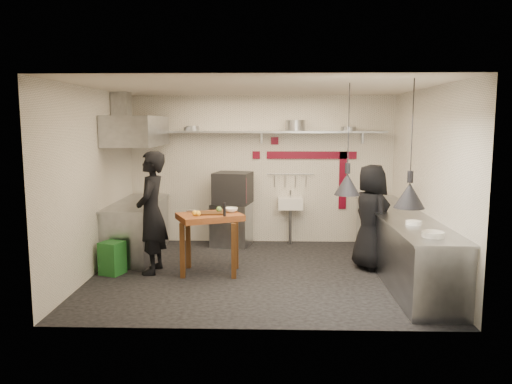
{
  "coord_description": "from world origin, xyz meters",
  "views": [
    {
      "loc": [
        0.17,
        -7.4,
        2.28
      ],
      "look_at": [
        -0.05,
        0.3,
        1.22
      ],
      "focal_mm": 35.0,
      "sensor_mm": 36.0,
      "label": 1
    }
  ],
  "objects_px": {
    "prep_table": "(210,244)",
    "chef_right": "(371,217)",
    "combi_oven": "(233,188)",
    "oven_stand": "(232,224)",
    "green_bin": "(112,258)",
    "chef_left": "(152,213)"
  },
  "relations": [
    {
      "from": "oven_stand",
      "to": "chef_right",
      "type": "height_order",
      "value": "chef_right"
    },
    {
      "from": "green_bin",
      "to": "chef_left",
      "type": "bearing_deg",
      "value": 10.73
    },
    {
      "from": "oven_stand",
      "to": "combi_oven",
      "type": "relative_size",
      "value": 1.23
    },
    {
      "from": "combi_oven",
      "to": "chef_right",
      "type": "distance_m",
      "value": 2.69
    },
    {
      "from": "chef_left",
      "to": "combi_oven",
      "type": "bearing_deg",
      "value": 148.88
    },
    {
      "from": "prep_table",
      "to": "chef_right",
      "type": "bearing_deg",
      "value": -17.08
    },
    {
      "from": "oven_stand",
      "to": "green_bin",
      "type": "relative_size",
      "value": 1.6
    },
    {
      "from": "oven_stand",
      "to": "chef_right",
      "type": "xyz_separation_m",
      "value": [
        2.3,
        -1.45,
        0.43
      ]
    },
    {
      "from": "prep_table",
      "to": "chef_left",
      "type": "distance_m",
      "value": 1.01
    },
    {
      "from": "prep_table",
      "to": "chef_right",
      "type": "xyz_separation_m",
      "value": [
        2.49,
        0.32,
        0.37
      ]
    },
    {
      "from": "green_bin",
      "to": "chef_right",
      "type": "distance_m",
      "value": 4.04
    },
    {
      "from": "chef_left",
      "to": "chef_right",
      "type": "relative_size",
      "value": 1.13
    },
    {
      "from": "combi_oven",
      "to": "chef_left",
      "type": "relative_size",
      "value": 0.35
    },
    {
      "from": "green_bin",
      "to": "prep_table",
      "type": "xyz_separation_m",
      "value": [
        1.48,
        0.1,
        0.21
      ]
    },
    {
      "from": "oven_stand",
      "to": "combi_oven",
      "type": "bearing_deg",
      "value": -32.67
    },
    {
      "from": "combi_oven",
      "to": "prep_table",
      "type": "relative_size",
      "value": 0.71
    },
    {
      "from": "oven_stand",
      "to": "chef_left",
      "type": "distance_m",
      "value": 2.13
    },
    {
      "from": "oven_stand",
      "to": "green_bin",
      "type": "distance_m",
      "value": 2.52
    },
    {
      "from": "green_bin",
      "to": "chef_left",
      "type": "relative_size",
      "value": 0.27
    },
    {
      "from": "chef_left",
      "to": "green_bin",
      "type": "bearing_deg",
      "value": -77.75
    },
    {
      "from": "oven_stand",
      "to": "prep_table",
      "type": "relative_size",
      "value": 0.87
    },
    {
      "from": "combi_oven",
      "to": "chef_right",
      "type": "bearing_deg",
      "value": -20.79
    }
  ]
}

